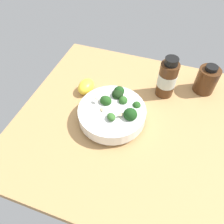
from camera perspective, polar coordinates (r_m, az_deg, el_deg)
ground_plane at (r=73.23cm, az=3.11°, el=-2.29°), size 69.58×69.58×3.37cm
bowl_of_broccoli at (r=68.53cm, az=0.22°, el=-0.07°), size 21.51×21.51×8.75cm
lemon_wedge at (r=79.35cm, az=-6.91°, el=6.78°), size 5.83×7.91×4.51cm
bottle_tall at (r=84.50cm, az=23.85°, el=7.87°), size 7.45×7.45×10.82cm
bottle_short at (r=77.12cm, az=14.44°, el=8.61°), size 6.44×6.44×15.35cm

